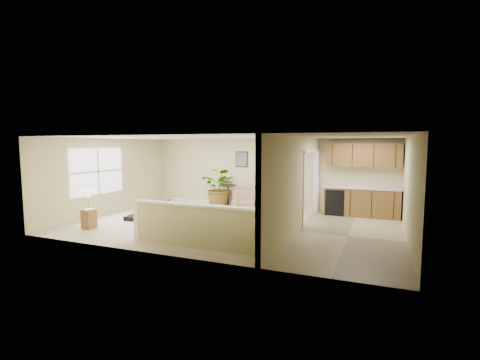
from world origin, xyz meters
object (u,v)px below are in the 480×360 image
at_px(palm_plant, 221,188).
at_px(small_plant, 294,206).
at_px(piano_bench, 193,216).
at_px(accent_table, 228,193).
at_px(piano, 153,202).
at_px(loveseat, 256,201).
at_px(lamp_stand, 89,212).

height_order(palm_plant, small_plant, palm_plant).
height_order(piano_bench, accent_table, accent_table).
relative_size(palm_plant, small_plant, 2.91).
distance_m(piano, piano_bench, 1.61).
height_order(piano_bench, palm_plant, palm_plant).
bearing_deg(palm_plant, loveseat, -10.10).
bearing_deg(lamp_stand, accent_table, 62.85).
distance_m(loveseat, accent_table, 1.21).
bearing_deg(lamp_stand, piano, 66.77).
relative_size(piano_bench, small_plant, 1.36).
xyz_separation_m(piano_bench, loveseat, (1.04, 2.49, 0.12)).
xyz_separation_m(palm_plant, lamp_stand, (-1.93, -4.34, -0.27)).
relative_size(piano_bench, accent_table, 0.81).
relative_size(small_plant, lamp_stand, 0.48).
distance_m(piano_bench, loveseat, 2.70).
bearing_deg(small_plant, palm_plant, -179.47).
height_order(loveseat, lamp_stand, lamp_stand).
distance_m(accent_table, palm_plant, 0.35).
bearing_deg(piano_bench, lamp_stand, -145.82).
bearing_deg(loveseat, piano, -159.39).
distance_m(loveseat, palm_plant, 1.53).
height_order(accent_table, small_plant, accent_table).
bearing_deg(small_plant, piano, -146.78).
bearing_deg(lamp_stand, palm_plant, 66.05).
relative_size(piano_bench, lamp_stand, 0.65).
bearing_deg(piano, loveseat, 32.49).
bearing_deg(accent_table, piano_bench, -87.54).
bearing_deg(small_plant, piano_bench, -129.91).
distance_m(piano, accent_table, 2.91).
bearing_deg(piano, lamp_stand, -121.62).
distance_m(piano_bench, accent_table, 2.77).
bearing_deg(piano_bench, accent_table, 92.46).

